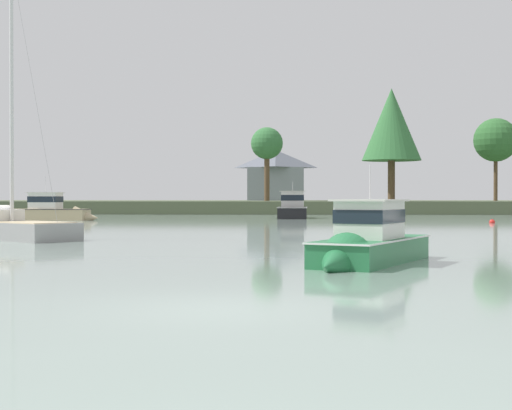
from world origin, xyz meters
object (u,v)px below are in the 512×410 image
Objects in this scene: cruiser_green at (365,249)px; mooring_buoy_red at (492,222)px; sailboat_grey at (3,233)px; cruiser_black at (293,212)px; cruiser_sand at (54,214)px.

mooring_buoy_red is (13.87, 37.49, -0.38)m from cruiser_green.
sailboat_grey is (-16.35, 13.73, -0.18)m from cruiser_green.
cruiser_green is (1.81, -52.06, -0.14)m from cruiser_black.
cruiser_sand is 0.62× the size of sailboat_grey.
mooring_buoy_red is (15.68, -14.57, -0.52)m from cruiser_black.
cruiser_green is at bearing -88.01° from cruiser_black.
cruiser_black is at bearing 137.10° from mooring_buoy_red.
cruiser_black is 17.03× the size of mooring_buoy_red.
cruiser_green is at bearing -61.96° from cruiser_sand.
mooring_buoy_red is at bearing 69.69° from cruiser_green.
cruiser_black is at bearing 21.16° from cruiser_sand.
cruiser_black is 1.22× the size of cruiser_green.
cruiser_black is 0.61× the size of sailboat_grey.
mooring_buoy_red is at bearing 38.17° from sailboat_grey.
sailboat_grey is at bearing -141.83° from mooring_buoy_red.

